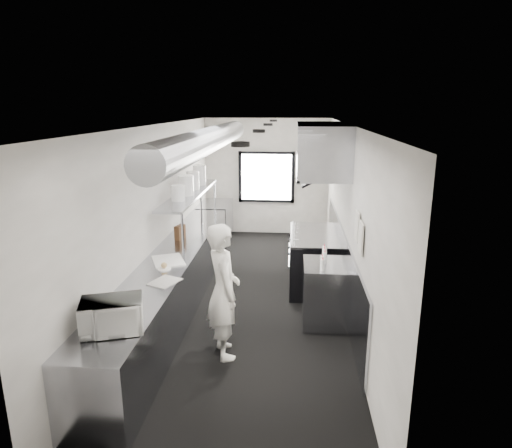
% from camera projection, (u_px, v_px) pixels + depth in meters
% --- Properties ---
extents(floor, '(3.00, 8.00, 0.01)m').
position_uv_depth(floor, '(251.00, 299.00, 7.36)').
color(floor, black).
rests_on(floor, ground).
extents(ceiling, '(3.00, 8.00, 0.01)m').
position_uv_depth(ceiling, '(251.00, 125.00, 6.64)').
color(ceiling, white).
rests_on(ceiling, wall_back).
extents(wall_back, '(3.00, 0.02, 2.80)m').
position_uv_depth(wall_back, '(267.00, 177.00, 10.85)').
color(wall_back, silver).
rests_on(wall_back, floor).
extents(wall_front, '(3.00, 0.02, 2.80)m').
position_uv_depth(wall_front, '(197.00, 352.00, 3.15)').
color(wall_front, silver).
rests_on(wall_front, floor).
extents(wall_left, '(0.02, 8.00, 2.80)m').
position_uv_depth(wall_left, '(157.00, 215.00, 7.12)').
color(wall_left, silver).
rests_on(wall_left, floor).
extents(wall_right, '(0.02, 8.00, 2.80)m').
position_uv_depth(wall_right, '(348.00, 218.00, 6.88)').
color(wall_right, silver).
rests_on(wall_right, floor).
extents(wall_cladding, '(0.03, 5.50, 1.10)m').
position_uv_depth(wall_cladding, '(342.00, 264.00, 7.39)').
color(wall_cladding, '#979BA5').
rests_on(wall_cladding, wall_right).
extents(hvac_duct, '(0.40, 6.40, 0.40)m').
position_uv_depth(hvac_duct, '(210.00, 140.00, 7.15)').
color(hvac_duct, gray).
rests_on(hvac_duct, ceiling).
extents(service_window, '(1.36, 0.05, 1.25)m').
position_uv_depth(service_window, '(266.00, 177.00, 10.82)').
color(service_window, white).
rests_on(service_window, wall_back).
extents(exhaust_hood, '(0.81, 2.20, 0.88)m').
position_uv_depth(exhaust_hood, '(321.00, 149.00, 7.33)').
color(exhaust_hood, '#979BA5').
rests_on(exhaust_hood, ceiling).
extents(prep_counter, '(0.70, 6.00, 0.90)m').
position_uv_depth(prep_counter, '(174.00, 283.00, 6.85)').
color(prep_counter, '#979BA5').
rests_on(prep_counter, floor).
extents(pass_shelf, '(0.45, 3.00, 0.68)m').
position_uv_depth(pass_shelf, '(190.00, 195.00, 8.02)').
color(pass_shelf, '#979BA5').
rests_on(pass_shelf, prep_counter).
extents(range, '(0.88, 1.60, 0.94)m').
position_uv_depth(range, '(314.00, 260.00, 7.83)').
color(range, black).
rests_on(range, floor).
extents(bottle_station, '(0.65, 0.80, 0.90)m').
position_uv_depth(bottle_station, '(325.00, 293.00, 6.48)').
color(bottle_station, '#979BA5').
rests_on(bottle_station, floor).
extents(far_work_table, '(0.70, 1.20, 0.90)m').
position_uv_depth(far_work_table, '(215.00, 222.00, 10.42)').
color(far_work_table, '#979BA5').
rests_on(far_work_table, floor).
extents(notice_sheet_a, '(0.02, 0.28, 0.38)m').
position_uv_depth(notice_sheet_a, '(357.00, 226.00, 5.67)').
color(notice_sheet_a, silver).
rests_on(notice_sheet_a, wall_right).
extents(notice_sheet_b, '(0.02, 0.28, 0.38)m').
position_uv_depth(notice_sheet_b, '(361.00, 238.00, 5.35)').
color(notice_sheet_b, silver).
rests_on(notice_sheet_b, wall_right).
extents(line_cook, '(0.61, 0.74, 1.72)m').
position_uv_depth(line_cook, '(223.00, 291.00, 5.53)').
color(line_cook, silver).
rests_on(line_cook, floor).
extents(microwave, '(0.65, 0.57, 0.33)m').
position_uv_depth(microwave, '(112.00, 315.00, 4.44)').
color(microwave, white).
rests_on(microwave, prep_counter).
extents(deli_tub_a, '(0.18, 0.18, 0.10)m').
position_uv_depth(deli_tub_a, '(98.00, 325.00, 4.50)').
color(deli_tub_a, beige).
rests_on(deli_tub_a, prep_counter).
extents(deli_tub_b, '(0.15, 0.15, 0.09)m').
position_uv_depth(deli_tub_b, '(113.00, 310.00, 4.83)').
color(deli_tub_b, beige).
rests_on(deli_tub_b, prep_counter).
extents(newspaper, '(0.43, 0.47, 0.01)m').
position_uv_depth(newspaper, '(165.00, 282.00, 5.71)').
color(newspaper, silver).
rests_on(newspaper, prep_counter).
extents(small_plate, '(0.23, 0.23, 0.02)m').
position_uv_depth(small_plate, '(164.00, 269.00, 6.15)').
color(small_plate, white).
rests_on(small_plate, prep_counter).
extents(pastry, '(0.08, 0.08, 0.08)m').
position_uv_depth(pastry, '(164.00, 265.00, 6.14)').
color(pastry, tan).
rests_on(pastry, small_plate).
extents(cutting_board, '(0.61, 0.68, 0.02)m').
position_uv_depth(cutting_board, '(168.00, 261.00, 6.47)').
color(cutting_board, silver).
rests_on(cutting_board, prep_counter).
extents(knife_block, '(0.16, 0.24, 0.24)m').
position_uv_depth(knife_block, '(180.00, 232.00, 7.52)').
color(knife_block, '#52341C').
rests_on(knife_block, prep_counter).
extents(plate_stack_a, '(0.27, 0.27, 0.26)m').
position_uv_depth(plate_stack_a, '(178.00, 193.00, 7.29)').
color(plate_stack_a, white).
rests_on(plate_stack_a, pass_shelf).
extents(plate_stack_b, '(0.29, 0.29, 0.35)m').
position_uv_depth(plate_stack_b, '(186.00, 185.00, 7.74)').
color(plate_stack_b, white).
rests_on(plate_stack_b, pass_shelf).
extents(plate_stack_c, '(0.24, 0.24, 0.33)m').
position_uv_depth(plate_stack_c, '(193.00, 180.00, 8.29)').
color(plate_stack_c, white).
rests_on(plate_stack_c, pass_shelf).
extents(plate_stack_d, '(0.29, 0.29, 0.38)m').
position_uv_depth(plate_stack_d, '(200.00, 175.00, 8.75)').
color(plate_stack_d, white).
rests_on(plate_stack_d, pass_shelf).
extents(squeeze_bottle_a, '(0.06, 0.06, 0.16)m').
position_uv_depth(squeeze_bottle_a, '(323.00, 265.00, 6.08)').
color(squeeze_bottle_a, silver).
rests_on(squeeze_bottle_a, bottle_station).
extents(squeeze_bottle_b, '(0.07, 0.07, 0.17)m').
position_uv_depth(squeeze_bottle_b, '(322.00, 262.00, 6.20)').
color(squeeze_bottle_b, silver).
rests_on(squeeze_bottle_b, bottle_station).
extents(squeeze_bottle_c, '(0.06, 0.06, 0.17)m').
position_uv_depth(squeeze_bottle_c, '(325.00, 258.00, 6.36)').
color(squeeze_bottle_c, silver).
rests_on(squeeze_bottle_c, bottle_station).
extents(squeeze_bottle_d, '(0.07, 0.07, 0.19)m').
position_uv_depth(squeeze_bottle_d, '(324.00, 255.00, 6.44)').
color(squeeze_bottle_d, silver).
rests_on(squeeze_bottle_d, bottle_station).
extents(squeeze_bottle_e, '(0.06, 0.06, 0.17)m').
position_uv_depth(squeeze_bottle_e, '(324.00, 251.00, 6.65)').
color(squeeze_bottle_e, silver).
rests_on(squeeze_bottle_e, bottle_station).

